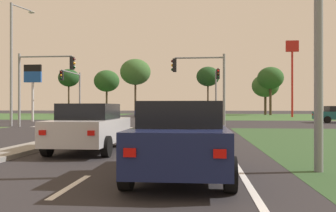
# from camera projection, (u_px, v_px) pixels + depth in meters

# --- Properties ---
(ground_plane) EXTENTS (200.00, 200.00, 0.00)m
(ground_plane) POSITION_uv_depth(u_px,v_px,m) (136.00, 123.00, 32.09)
(ground_plane) COLOR #282628
(grass_verge_far_left) EXTENTS (35.00, 35.00, 0.01)m
(grass_verge_far_left) POSITION_uv_depth(u_px,v_px,m) (13.00, 116.00, 58.85)
(grass_verge_far_left) COLOR #385B2D
(grass_verge_far_left) RESTS_ON ground
(grass_verge_far_right) EXTENTS (35.00, 35.00, 0.01)m
(grass_verge_far_right) POSITION_uv_depth(u_px,v_px,m) (327.00, 116.00, 54.12)
(grass_verge_far_right) COLOR #385B2D
(grass_verge_far_right) RESTS_ON ground
(median_island_near) EXTENTS (1.20, 22.00, 0.14)m
(median_island_near) POSITION_uv_depth(u_px,v_px,m) (42.00, 145.00, 13.17)
(median_island_near) COLOR gray
(median_island_near) RESTS_ON ground
(median_island_far) EXTENTS (1.20, 36.00, 0.14)m
(median_island_far) POSITION_uv_depth(u_px,v_px,m) (164.00, 115.00, 56.98)
(median_island_far) COLOR #ADA89E
(median_island_far) RESTS_ON ground
(lane_dash_near) EXTENTS (0.14, 2.00, 0.01)m
(lane_dash_near) POSITION_uv_depth(u_px,v_px,m) (71.00, 186.00, 6.61)
(lane_dash_near) COLOR silver
(lane_dash_near) RESTS_ON ground
(lane_dash_second) EXTENTS (0.14, 2.00, 0.01)m
(lane_dash_second) POSITION_uv_depth(u_px,v_px,m) (133.00, 148.00, 12.58)
(lane_dash_second) COLOR silver
(lane_dash_second) RESTS_ON ground
(lane_dash_third) EXTENTS (0.14, 2.00, 0.01)m
(lane_dash_third) POSITION_uv_depth(u_px,v_px,m) (154.00, 135.00, 18.56)
(lane_dash_third) COLOR silver
(lane_dash_third) RESTS_ON ground
(lane_dash_fourth) EXTENTS (0.14, 2.00, 0.01)m
(lane_dash_fourth) POSITION_uv_depth(u_px,v_px,m) (166.00, 128.00, 24.53)
(lane_dash_fourth) COLOR silver
(lane_dash_fourth) RESTS_ON ground
(lane_dash_fifth) EXTENTS (0.14, 2.00, 0.01)m
(lane_dash_fifth) POSITION_uv_depth(u_px,v_px,m) (172.00, 124.00, 30.51)
(lane_dash_fifth) COLOR silver
(lane_dash_fifth) RESTS_ON ground
(edge_line_right) EXTENTS (0.14, 24.00, 0.01)m
(edge_line_right) POSITION_uv_depth(u_px,v_px,m) (224.00, 145.00, 13.53)
(edge_line_right) COLOR silver
(edge_line_right) RESTS_ON ground
(stop_bar_near) EXTENTS (6.40, 0.50, 0.01)m
(stop_bar_near) POSITION_uv_depth(u_px,v_px,m) (170.00, 128.00, 24.77)
(stop_bar_near) COLOR silver
(stop_bar_near) RESTS_ON ground
(crosswalk_bar_near) EXTENTS (0.70, 2.80, 0.01)m
(crosswalk_bar_near) POSITION_uv_depth(u_px,v_px,m) (43.00, 126.00, 27.51)
(crosswalk_bar_near) COLOR silver
(crosswalk_bar_near) RESTS_ON ground
(crosswalk_bar_second) EXTENTS (0.70, 2.80, 0.01)m
(crosswalk_bar_second) POSITION_uv_depth(u_px,v_px,m) (57.00, 126.00, 27.40)
(crosswalk_bar_second) COLOR silver
(crosswalk_bar_second) RESTS_ON ground
(crosswalk_bar_third) EXTENTS (0.70, 2.80, 0.01)m
(crosswalk_bar_third) POSITION_uv_depth(u_px,v_px,m) (71.00, 126.00, 27.29)
(crosswalk_bar_third) COLOR silver
(crosswalk_bar_third) RESTS_ON ground
(crosswalk_bar_fourth) EXTENTS (0.70, 2.80, 0.01)m
(crosswalk_bar_fourth) POSITION_uv_depth(u_px,v_px,m) (86.00, 126.00, 27.19)
(crosswalk_bar_fourth) COLOR silver
(crosswalk_bar_fourth) RESTS_ON ground
(crosswalk_bar_fifth) EXTENTS (0.70, 2.80, 0.01)m
(crosswalk_bar_fifth) POSITION_uv_depth(u_px,v_px,m) (100.00, 126.00, 27.08)
(crosswalk_bar_fifth) COLOR silver
(crosswalk_bar_fifth) RESTS_ON ground
(car_blue_second) EXTENTS (2.07, 4.27, 1.51)m
(car_blue_second) POSITION_uv_depth(u_px,v_px,m) (144.00, 112.00, 51.21)
(car_blue_second) COLOR navy
(car_blue_second) RESTS_ON ground
(car_navy_third) EXTENTS (2.06, 4.31, 1.62)m
(car_navy_third) POSITION_uv_depth(u_px,v_px,m) (182.00, 138.00, 7.54)
(car_navy_third) COLOR #161E47
(car_navy_third) RESTS_ON ground
(car_grey_fourth) EXTENTS (4.58, 2.07, 1.61)m
(car_grey_fourth) POSITION_uv_depth(u_px,v_px,m) (195.00, 114.00, 31.03)
(car_grey_fourth) COLOR slate
(car_grey_fourth) RESTS_ON ground
(car_silver_fifth) EXTENTS (2.06, 4.37, 1.61)m
(car_silver_fifth) POSITION_uv_depth(u_px,v_px,m) (91.00, 127.00, 11.87)
(car_silver_fifth) COLOR #B7B7BC
(car_silver_fifth) RESTS_ON ground
(car_beige_seventh) EXTENTS (1.97, 4.23, 1.54)m
(car_beige_seventh) POSITION_uv_depth(u_px,v_px,m) (192.00, 125.00, 13.65)
(car_beige_seventh) COLOR #BCAD8E
(car_beige_seventh) RESTS_ON ground
(traffic_signal_near_left) EXTENTS (4.43, 0.32, 5.49)m
(traffic_signal_near_left) POSITION_uv_depth(u_px,v_px,m) (40.00, 76.00, 26.08)
(traffic_signal_near_left) COLOR gray
(traffic_signal_near_left) RESTS_ON ground
(traffic_signal_far_left) EXTENTS (0.32, 5.51, 5.34)m
(traffic_signal_far_left) POSITION_uv_depth(u_px,v_px,m) (73.00, 86.00, 37.31)
(traffic_signal_far_left) COLOR gray
(traffic_signal_far_left) RESTS_ON ground
(traffic_signal_far_right) EXTENTS (0.32, 4.90, 5.41)m
(traffic_signal_far_right) POSITION_uv_depth(u_px,v_px,m) (217.00, 85.00, 36.16)
(traffic_signal_far_right) COLOR gray
(traffic_signal_far_right) RESTS_ON ground
(traffic_signal_near_right) EXTENTS (3.87, 0.32, 5.25)m
(traffic_signal_near_right) POSITION_uv_depth(u_px,v_px,m) (204.00, 77.00, 24.95)
(traffic_signal_near_right) COLOR gray
(traffic_signal_near_right) RESTS_ON ground
(street_lamp_second) EXTENTS (0.98, 2.30, 9.56)m
(street_lamp_second) POSITION_uv_depth(u_px,v_px,m) (13.00, 58.00, 27.26)
(street_lamp_second) COLOR gray
(street_lamp_second) RESTS_ON ground
(pedestrian_at_median) EXTENTS (0.34, 0.34, 1.83)m
(pedestrian_at_median) POSITION_uv_depth(u_px,v_px,m) (155.00, 109.00, 44.38)
(pedestrian_at_median) COLOR #335184
(pedestrian_at_median) RESTS_ON median_island_far
(fastfood_pole_sign) EXTENTS (1.80, 0.40, 10.99)m
(fastfood_pole_sign) POSITION_uv_depth(u_px,v_px,m) (292.00, 61.00, 50.23)
(fastfood_pole_sign) COLOR red
(fastfood_pole_sign) RESTS_ON ground
(fuel_price_totem) EXTENTS (1.80, 0.24, 5.78)m
(fuel_price_totem) POSITION_uv_depth(u_px,v_px,m) (33.00, 80.00, 35.58)
(fuel_price_totem) COLOR silver
(fuel_price_totem) RESTS_ON ground
(treeline_near) EXTENTS (3.89, 3.89, 8.58)m
(treeline_near) POSITION_uv_depth(u_px,v_px,m) (69.00, 78.00, 65.82)
(treeline_near) COLOR #423323
(treeline_near) RESTS_ON ground
(treeline_second) EXTENTS (4.95, 4.95, 8.62)m
(treeline_second) POSITION_uv_depth(u_px,v_px,m) (107.00, 81.00, 68.22)
(treeline_second) COLOR #423323
(treeline_second) RESTS_ON ground
(treeline_third) EXTENTS (5.57, 5.57, 10.21)m
(treeline_third) POSITION_uv_depth(u_px,v_px,m) (135.00, 72.00, 63.88)
(treeline_third) COLOR #423323
(treeline_third) RESTS_ON ground
(treeline_fourth) EXTENTS (4.15, 4.15, 8.70)m
(treeline_fourth) POSITION_uv_depth(u_px,v_px,m) (208.00, 77.00, 63.00)
(treeline_fourth) COLOR #423323
(treeline_fourth) RESTS_ON ground
(treeline_fifth) EXTENTS (4.63, 4.63, 8.60)m
(treeline_fifth) POSITION_uv_depth(u_px,v_px,m) (270.00, 78.00, 62.48)
(treeline_fifth) COLOR #423323
(treeline_fifth) RESTS_ON ground
(treeline_sixth) EXTENTS (4.95, 4.95, 7.49)m
(treeline_sixth) POSITION_uv_depth(u_px,v_px,m) (265.00, 86.00, 64.82)
(treeline_sixth) COLOR #423323
(treeline_sixth) RESTS_ON ground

